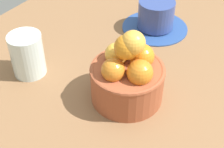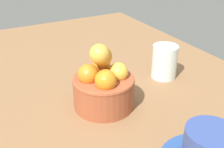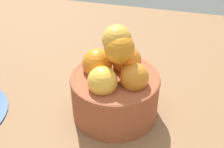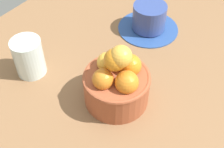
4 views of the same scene
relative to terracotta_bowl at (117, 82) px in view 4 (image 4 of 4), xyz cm
name	(u,v)px [view 4 (image 4 of 4)]	position (x,y,z in cm)	size (l,w,h in cm)	color
ground_plane	(116,105)	(-0.01, 0.06, -7.68)	(138.42, 89.09, 4.32)	brown
terracotta_bowl	(117,82)	(0.00, 0.00, 0.00)	(14.05, 14.05, 15.45)	#9E4C2D
coffee_cup	(149,19)	(25.14, 7.25, -2.34)	(16.45, 16.45, 7.47)	#294A8D
water_glass	(29,57)	(-4.92, 21.16, -0.93)	(6.88, 6.88, 9.17)	silver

